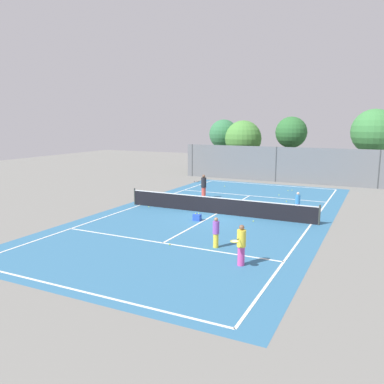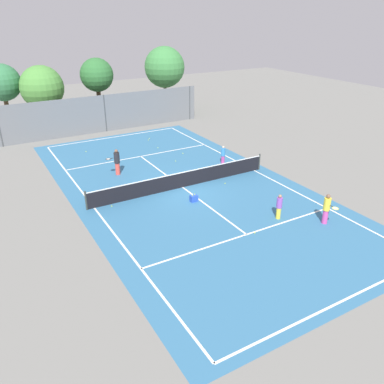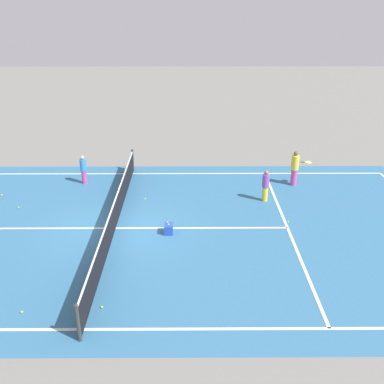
{
  "view_description": "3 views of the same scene",
  "coord_description": "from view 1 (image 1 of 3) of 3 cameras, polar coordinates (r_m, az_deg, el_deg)",
  "views": [
    {
      "loc": [
        8.68,
        -21.08,
        5.46
      ],
      "look_at": [
        -1.2,
        -0.94,
        1.38
      ],
      "focal_mm": 36.42,
      "sensor_mm": 36.0,
      "label": 1
    },
    {
      "loc": [
        -10.42,
        -19.15,
        9.84
      ],
      "look_at": [
        -0.71,
        -2.37,
        0.8
      ],
      "focal_mm": 36.72,
      "sensor_mm": 36.0,
      "label": 2
    },
    {
      "loc": [
        -14.77,
        -2.77,
        8.02
      ],
      "look_at": [
        0.63,
        -2.85,
        1.19
      ],
      "focal_mm": 42.24,
      "sensor_mm": 36.0,
      "label": 3
    }
  ],
  "objects": [
    {
      "name": "tennis_ball_9",
      "position": [
        26.76,
        10.54,
        -1.58
      ],
      "size": [
        0.07,
        0.07,
        0.07
      ],
      "primitive_type": "sphere",
      "color": "#CCE533",
      "rests_on": "ground_plane"
    },
    {
      "name": "tennis_ball_4",
      "position": [
        29.87,
        12.62,
        -0.42
      ],
      "size": [
        0.07,
        0.07,
        0.07
      ],
      "primitive_type": "sphere",
      "color": "#CCE533",
      "rests_on": "ground_plane"
    },
    {
      "name": "tree_0",
      "position": [
        39.16,
        14.33,
        8.38
      ],
      "size": [
        3.02,
        3.02,
        5.93
      ],
      "color": "brown",
      "rests_on": "ground_plane"
    },
    {
      "name": "tennis_ball_0",
      "position": [
        31.96,
        13.89,
        0.22
      ],
      "size": [
        0.07,
        0.07,
        0.07
      ],
      "primitive_type": "sphere",
      "color": "#CCE533",
      "rests_on": "ground_plane"
    },
    {
      "name": "tennis_ball_5",
      "position": [
        21.81,
        8.98,
        -4.23
      ],
      "size": [
        0.07,
        0.07,
        0.07
      ],
      "primitive_type": "sphere",
      "color": "#CCE533",
      "rests_on": "ground_plane"
    },
    {
      "name": "tennis_ball_8",
      "position": [
        33.19,
        4.81,
        0.85
      ],
      "size": [
        0.07,
        0.07,
        0.07
      ],
      "primitive_type": "sphere",
      "color": "#CCE533",
      "rests_on": "ground_plane"
    },
    {
      "name": "player_1",
      "position": [
        17.1,
        3.53,
        -5.9
      ],
      "size": [
        0.29,
        0.29,
        1.36
      ],
      "color": "yellow",
      "rests_on": "ground_plane"
    },
    {
      "name": "player_3",
      "position": [
        24.01,
        15.21,
        -1.55
      ],
      "size": [
        0.28,
        0.28,
        1.33
      ],
      "color": "#D14799",
      "rests_on": "ground_plane"
    },
    {
      "name": "tennis_ball_7",
      "position": [
        32.21,
        14.43,
        0.27
      ],
      "size": [
        0.07,
        0.07,
        0.07
      ],
      "primitive_type": "sphere",
      "color": "#CCE533",
      "rests_on": "ground_plane"
    },
    {
      "name": "court_surface",
      "position": [
        23.44,
        3.66,
        -3.18
      ],
      "size": [
        13.0,
        25.0,
        0.01
      ],
      "color": "teal",
      "rests_on": "ground_plane"
    },
    {
      "name": "ground_plane",
      "position": [
        23.44,
        3.66,
        -3.19
      ],
      "size": [
        80.0,
        80.0,
        0.0
      ],
      "primitive_type": "plane",
      "color": "slate"
    },
    {
      "name": "tennis_ball_3",
      "position": [
        27.15,
        -4.28,
        -1.26
      ],
      "size": [
        0.07,
        0.07,
        0.07
      ],
      "primitive_type": "sphere",
      "color": "#CCE533",
      "rests_on": "ground_plane"
    },
    {
      "name": "player_2",
      "position": [
        15.07,
        7.21,
        -7.66
      ],
      "size": [
        0.42,
        0.92,
        1.61
      ],
      "color": "#D14799",
      "rests_on": "ground_plane"
    },
    {
      "name": "perimeter_fence",
      "position": [
        36.35,
        12.2,
        3.97
      ],
      "size": [
        18.0,
        0.12,
        3.2
      ],
      "color": "slate",
      "rests_on": "ground_plane"
    },
    {
      "name": "tree_1",
      "position": [
        43.38,
        4.66,
        8.41
      ],
      "size": [
        3.18,
        3.18,
        5.68
      ],
      "color": "brown",
      "rests_on": "ground_plane"
    },
    {
      "name": "tennis_ball_2",
      "position": [
        25.25,
        -6.35,
        -2.17
      ],
      "size": [
        0.07,
        0.07,
        0.07
      ],
      "primitive_type": "sphere",
      "color": "#CCE533",
      "rests_on": "ground_plane"
    },
    {
      "name": "tennis_ball_1",
      "position": [
        27.57,
        13.66,
        -1.35
      ],
      "size": [
        0.07,
        0.07,
        0.07
      ],
      "primitive_type": "sphere",
      "color": "#CCE533",
      "rests_on": "ground_plane"
    },
    {
      "name": "player_0",
      "position": [
        27.86,
        1.7,
        0.85
      ],
      "size": [
        0.94,
        0.41,
        1.72
      ],
      "color": "#E54C3F",
      "rests_on": "ground_plane"
    },
    {
      "name": "tree_2",
      "position": [
        38.99,
        25.12,
        7.99
      ],
      "size": [
        4.05,
        4.05,
        6.58
      ],
      "color": "brown",
      "rests_on": "ground_plane"
    },
    {
      "name": "tennis_net",
      "position": [
        23.33,
        3.68,
        -1.97
      ],
      "size": [
        11.9,
        0.1,
        1.1
      ],
      "color": "#333833",
      "rests_on": "ground_plane"
    },
    {
      "name": "tennis_ball_6",
      "position": [
        17.61,
        -3.3,
        -7.66
      ],
      "size": [
        0.07,
        0.07,
        0.07
      ],
      "primitive_type": "sphere",
      "color": "#CCE533",
      "rests_on": "ground_plane"
    },
    {
      "name": "tree_3",
      "position": [
        40.62,
        7.49,
        7.7
      ],
      "size": [
        3.73,
        3.73,
        5.57
      ],
      "color": "brown",
      "rests_on": "ground_plane"
    },
    {
      "name": "ball_crate",
      "position": [
        21.77,
        0.75,
        -3.73
      ],
      "size": [
        0.43,
        0.3,
        0.43
      ],
      "color": "blue",
      "rests_on": "ground_plane"
    }
  ]
}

